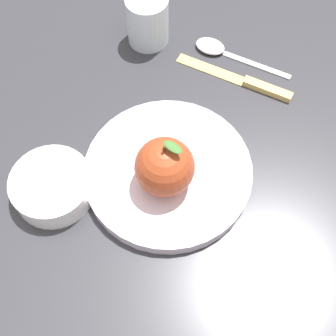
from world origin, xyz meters
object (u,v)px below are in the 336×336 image
dinner_plate (168,171)px  cup (147,18)px  spoon (220,50)px  knife (244,81)px  apple (165,167)px  side_bowl (52,185)px

dinner_plate → cup: cup is taller
dinner_plate → cup: 0.26m
dinner_plate → spoon: size_ratio=1.49×
dinner_plate → knife: bearing=51.5°
apple → cup: apple is taller
side_bowl → spoon: (0.24, 0.24, -0.02)m
dinner_plate → apple: apple is taller
spoon → dinner_plate: bearing=-112.9°
dinner_plate → knife: size_ratio=1.31×
apple → side_bowl: apple is taller
cup → knife: 0.18m
side_bowl → cup: 0.30m
apple → cup: bearing=93.2°
apple → spoon: (0.10, 0.24, -0.05)m
dinner_plate → apple: 0.05m
side_bowl → knife: side_bowl is taller
dinner_plate → cup: size_ratio=2.82×
dinner_plate → cup: (-0.02, 0.25, 0.03)m
side_bowl → cup: bearing=64.4°
apple → dinner_plate: bearing=75.2°
dinner_plate → side_bowl: bearing=-172.7°
cup → side_bowl: bearing=-115.6°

